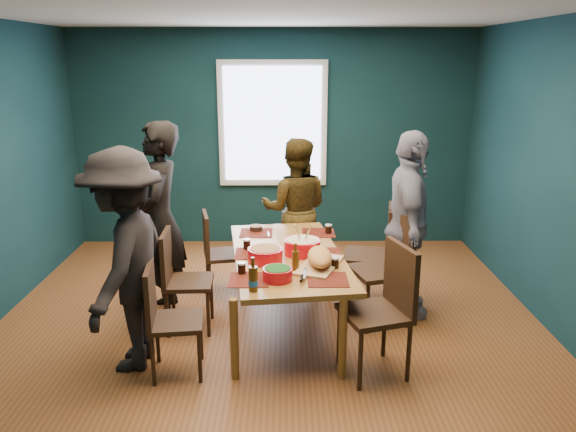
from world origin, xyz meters
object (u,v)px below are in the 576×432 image
(chair_left_near, at_px, (164,312))
(dining_table, at_px, (288,261))
(bowl_dumpling, at_px, (302,246))
(person_far_left, at_px, (160,221))
(person_near_left, at_px, (125,261))
(chair_right_far, at_px, (378,247))
(chair_right_near, at_px, (387,300))
(bowl_salad, at_px, (265,254))
(chair_left_far, at_px, (216,247))
(bowl_herbs, at_px, (278,274))
(chair_right_mid, at_px, (389,260))
(chair_left_mid, at_px, (179,273))
(person_right, at_px, (408,225))
(cutting_board, at_px, (320,259))
(person_back, at_px, (295,209))

(chair_left_near, bearing_deg, dining_table, 32.72)
(bowl_dumpling, bearing_deg, chair_left_near, -144.03)
(person_far_left, bearing_deg, person_near_left, -8.78)
(chair_right_far, xyz_separation_m, chair_right_near, (-0.14, -1.27, 0.02))
(chair_left_near, relative_size, chair_right_near, 0.86)
(bowl_salad, bearing_deg, chair_left_far, 119.51)
(chair_left_far, bearing_deg, chair_left_near, -109.95)
(dining_table, height_order, chair_left_near, chair_left_near)
(chair_right_far, height_order, person_near_left, person_near_left)
(bowl_salad, distance_m, bowl_herbs, 0.42)
(chair_left_near, bearing_deg, bowl_dumpling, 29.38)
(chair_left_far, xyz_separation_m, chair_left_near, (-0.21, -1.51, 0.01))
(chair_right_mid, xyz_separation_m, bowl_salad, (-1.11, -0.33, 0.18))
(person_far_left, bearing_deg, dining_table, 69.72)
(person_near_left, bearing_deg, chair_right_mid, 114.65)
(chair_right_far, relative_size, bowl_salad, 3.38)
(chair_left_near, bearing_deg, person_far_left, 95.80)
(chair_left_far, distance_m, chair_left_mid, 0.80)
(person_right, height_order, cutting_board, person_right)
(bowl_salad, bearing_deg, cutting_board, -14.85)
(person_back, relative_size, person_right, 0.89)
(dining_table, distance_m, person_far_left, 1.25)
(chair_left_mid, bearing_deg, chair_right_far, 14.25)
(person_right, relative_size, person_near_left, 1.00)
(person_near_left, bearing_deg, bowl_salad, 117.33)
(chair_left_far, bearing_deg, chair_left_mid, -119.36)
(person_back, relative_size, bowl_herbs, 6.68)
(bowl_dumpling, bearing_deg, cutting_board, -67.13)
(chair_left_far, distance_m, bowl_salad, 1.11)
(person_back, bearing_deg, bowl_salad, 84.74)
(person_right, bearing_deg, chair_left_mid, 103.44)
(chair_left_far, distance_m, person_far_left, 0.74)
(person_right, bearing_deg, chair_right_near, 165.50)
(person_far_left, height_order, cutting_board, person_far_left)
(person_right, bearing_deg, chair_right_mid, 134.01)
(chair_left_mid, relative_size, person_back, 0.59)
(chair_right_far, relative_size, cutting_board, 1.41)
(chair_right_far, xyz_separation_m, bowl_herbs, (-0.96, -1.13, 0.18))
(person_near_left, bearing_deg, person_far_left, -178.51)
(chair_left_mid, height_order, chair_right_near, chair_right_near)
(bowl_herbs, bearing_deg, chair_left_mid, 146.51)
(bowl_herbs, bearing_deg, chair_left_far, 115.41)
(chair_right_mid, relative_size, person_right, 0.58)
(chair_left_near, relative_size, chair_right_far, 0.89)
(chair_left_mid, height_order, chair_left_near, chair_left_mid)
(person_far_left, xyz_separation_m, cutting_board, (1.43, -0.64, -0.14))
(dining_table, distance_m, bowl_herbs, 0.61)
(person_back, bearing_deg, person_far_left, 41.23)
(chair_right_mid, bearing_deg, bowl_herbs, -160.32)
(chair_left_far, distance_m, person_back, 0.98)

